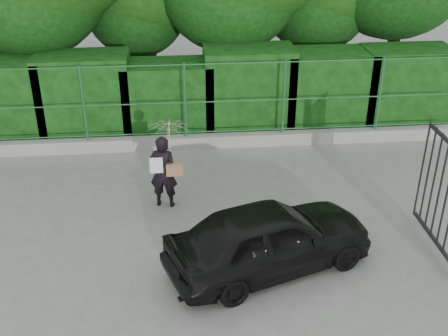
{
  "coord_description": "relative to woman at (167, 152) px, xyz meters",
  "views": [
    {
      "loc": [
        0.2,
        -7.65,
        5.84
      ],
      "look_at": [
        1.01,
        1.3,
        1.1
      ],
      "focal_mm": 45.0,
      "sensor_mm": 36.0,
      "label": 1
    }
  ],
  "objects": [
    {
      "name": "ground",
      "position": [
        0.01,
        -1.96,
        -1.15
      ],
      "size": [
        80.0,
        80.0,
        0.0
      ],
      "primitive_type": "plane",
      "color": "gray"
    },
    {
      "name": "kerb",
      "position": [
        0.01,
        2.54,
        -1.0
      ],
      "size": [
        14.0,
        0.25,
        0.3
      ],
      "primitive_type": "cube",
      "color": "#9E9E99",
      "rests_on": "ground"
    },
    {
      "name": "fence",
      "position": [
        0.23,
        2.54,
        0.05
      ],
      "size": [
        14.13,
        0.06,
        1.8
      ],
      "color": "#205A2E",
      "rests_on": "kerb"
    },
    {
      "name": "woman",
      "position": [
        0.0,
        0.0,
        0.0
      ],
      "size": [
        0.87,
        0.85,
        1.76
      ],
      "color": "black",
      "rests_on": "ground"
    },
    {
      "name": "car",
      "position": [
        1.63,
        -2.16,
        -0.56
      ],
      "size": [
        3.72,
        2.48,
        1.18
      ],
      "primitive_type": "imported",
      "rotation": [
        0.0,
        0.0,
        1.92
      ],
      "color": "black",
      "rests_on": "ground"
    },
    {
      "name": "hedge",
      "position": [
        -0.05,
        3.54,
        -0.14
      ],
      "size": [
        14.2,
        1.2,
        2.17
      ],
      "color": "black",
      "rests_on": "ground"
    }
  ]
}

